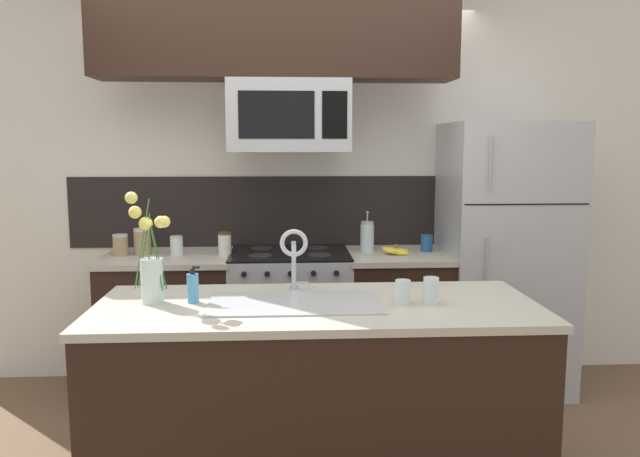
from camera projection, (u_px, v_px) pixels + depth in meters
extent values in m
plane|color=brown|center=(293.00, 457.00, 3.23)|extent=(10.00, 10.00, 0.00)
cube|color=silver|center=(332.00, 189.00, 4.33)|extent=(5.20, 0.10, 2.60)
cube|color=black|center=(289.00, 211.00, 4.28)|extent=(2.97, 0.01, 0.48)
cube|color=black|center=(170.00, 327.00, 4.01)|extent=(0.79, 0.62, 0.88)
cube|color=#B2AD9E|center=(168.00, 258.00, 3.95)|extent=(0.82, 0.65, 0.03)
cube|color=black|center=(396.00, 324.00, 4.10)|extent=(0.63, 0.62, 0.88)
cube|color=#B2AD9E|center=(397.00, 256.00, 4.04)|extent=(0.66, 0.65, 0.03)
cube|color=#A8AAAF|center=(290.00, 323.00, 4.06)|extent=(0.76, 0.62, 0.91)
cube|color=black|center=(290.00, 253.00, 3.99)|extent=(0.76, 0.62, 0.01)
cylinder|color=black|center=(260.00, 256.00, 3.85)|extent=(0.15, 0.15, 0.01)
cylinder|color=black|center=(319.00, 255.00, 3.87)|extent=(0.15, 0.15, 0.01)
cylinder|color=black|center=(262.00, 248.00, 4.12)|extent=(0.15, 0.15, 0.01)
cylinder|color=black|center=(317.00, 248.00, 4.14)|extent=(0.15, 0.15, 0.01)
cylinder|color=black|center=(244.00, 274.00, 3.67)|extent=(0.03, 0.02, 0.03)
cylinder|color=black|center=(267.00, 274.00, 3.67)|extent=(0.03, 0.02, 0.03)
cylinder|color=black|center=(290.00, 274.00, 3.68)|extent=(0.03, 0.02, 0.03)
cylinder|color=black|center=(313.00, 273.00, 3.69)|extent=(0.03, 0.02, 0.03)
cylinder|color=black|center=(336.00, 273.00, 3.70)|extent=(0.03, 0.02, 0.03)
cube|color=#A8AAAF|center=(289.00, 116.00, 3.86)|extent=(0.74, 0.40, 0.43)
cube|color=black|center=(276.00, 115.00, 3.65)|extent=(0.45, 0.00, 0.28)
cube|color=black|center=(335.00, 115.00, 3.67)|extent=(0.15, 0.00, 0.28)
cube|color=black|center=(275.00, 29.00, 3.75)|extent=(2.18, 0.34, 0.60)
cube|color=#A8AAAF|center=(503.00, 257.00, 4.10)|extent=(0.78, 0.72, 1.74)
cube|color=black|center=(527.00, 204.00, 3.69)|extent=(0.75, 0.00, 0.01)
cylinder|color=#99999E|center=(491.00, 163.00, 3.63)|extent=(0.01, 0.01, 0.31)
cylinder|color=#99999E|center=(486.00, 292.00, 3.73)|extent=(0.01, 0.01, 0.66)
cylinder|color=#997F5B|center=(121.00, 246.00, 3.93)|extent=(0.09, 0.09, 0.12)
cylinder|color=#B2B2B7|center=(120.00, 235.00, 3.92)|extent=(0.09, 0.09, 0.01)
cylinder|color=#997F5B|center=(143.00, 243.00, 3.97)|extent=(0.11, 0.11, 0.15)
cylinder|color=#B2B2B7|center=(142.00, 230.00, 3.96)|extent=(0.11, 0.11, 0.02)
cylinder|color=silver|center=(177.00, 247.00, 3.94)|extent=(0.08, 0.08, 0.11)
cylinder|color=#B2B2B7|center=(176.00, 237.00, 3.94)|extent=(0.08, 0.08, 0.01)
cylinder|color=silver|center=(225.00, 245.00, 3.93)|extent=(0.08, 0.08, 0.13)
cylinder|color=#4C331E|center=(224.00, 233.00, 3.92)|extent=(0.08, 0.08, 0.01)
ellipsoid|color=yellow|center=(395.00, 251.00, 3.96)|extent=(0.17, 0.12, 0.06)
ellipsoid|color=yellow|center=(395.00, 251.00, 3.98)|extent=(0.18, 0.09, 0.07)
ellipsoid|color=yellow|center=(397.00, 251.00, 3.96)|extent=(0.17, 0.04, 0.06)
ellipsoid|color=yellow|center=(397.00, 251.00, 3.98)|extent=(0.17, 0.09, 0.05)
ellipsoid|color=yellow|center=(398.00, 251.00, 3.96)|extent=(0.16, 0.13, 0.05)
cylinder|color=brown|center=(396.00, 247.00, 3.97)|extent=(0.02, 0.02, 0.03)
cylinder|color=silver|center=(367.00, 238.00, 4.07)|extent=(0.09, 0.09, 0.18)
cylinder|color=#A3A3AA|center=(367.00, 223.00, 4.06)|extent=(0.08, 0.08, 0.02)
cylinder|color=#A3A3AA|center=(367.00, 218.00, 4.05)|extent=(0.01, 0.01, 0.05)
sphere|color=#A3A3AA|center=(367.00, 212.00, 4.05)|extent=(0.02, 0.02, 0.02)
cylinder|color=#1E5184|center=(427.00, 243.00, 4.09)|extent=(0.08, 0.08, 0.11)
cube|color=black|center=(317.00, 405.00, 2.83)|extent=(1.93, 0.77, 0.88)
cube|color=#B2AD9E|center=(317.00, 307.00, 2.77)|extent=(1.96, 0.80, 0.03)
cube|color=#ADAFB5|center=(295.00, 303.00, 2.76)|extent=(0.76, 0.43, 0.01)
cube|color=#ADAFB5|center=(256.00, 321.00, 2.76)|extent=(0.30, 0.32, 0.15)
cube|color=#ADAFB5|center=(334.00, 319.00, 2.78)|extent=(0.30, 0.32, 0.15)
cylinder|color=#B7BABF|center=(294.00, 288.00, 3.01)|extent=(0.04, 0.04, 0.02)
cylinder|color=#B7BABF|center=(294.00, 264.00, 2.99)|extent=(0.02, 0.02, 0.22)
torus|color=#B7BABF|center=(294.00, 243.00, 2.92)|extent=(0.13, 0.02, 0.13)
cylinder|color=#B7BABF|center=(294.00, 251.00, 2.87)|extent=(0.02, 0.02, 0.06)
cube|color=#B7BABF|center=(301.00, 283.00, 3.01)|extent=(0.07, 0.01, 0.01)
cylinder|color=#4C93C6|center=(193.00, 288.00, 2.77)|extent=(0.05, 0.05, 0.13)
cylinder|color=black|center=(192.00, 271.00, 2.76)|extent=(0.02, 0.02, 0.02)
cube|color=black|center=(196.00, 267.00, 2.76)|extent=(0.03, 0.01, 0.01)
cylinder|color=silver|center=(403.00, 292.00, 2.74)|extent=(0.07, 0.07, 0.11)
cylinder|color=silver|center=(431.00, 291.00, 2.75)|extent=(0.07, 0.07, 0.12)
cylinder|color=silver|center=(152.00, 281.00, 2.76)|extent=(0.10, 0.10, 0.20)
cylinder|color=silver|center=(153.00, 295.00, 2.77)|extent=(0.09, 0.09, 0.06)
cylinder|color=#386B2D|center=(149.00, 257.00, 2.75)|extent=(0.03, 0.02, 0.29)
sphere|color=#EFE066|center=(146.00, 224.00, 2.74)|extent=(0.06, 0.06, 0.06)
cylinder|color=#386B2D|center=(158.00, 256.00, 2.74)|extent=(0.07, 0.01, 0.30)
sphere|color=#EFE066|center=(164.00, 222.00, 2.72)|extent=(0.05, 0.05, 0.05)
cylinder|color=#386B2D|center=(142.00, 244.00, 2.74)|extent=(0.08, 0.01, 0.40)
sphere|color=#EFE066|center=(131.00, 198.00, 2.71)|extent=(0.05, 0.05, 0.05)
cylinder|color=#386B2D|center=(149.00, 257.00, 2.75)|extent=(0.02, 0.01, 0.29)
sphere|color=#EFE066|center=(146.00, 225.00, 2.73)|extent=(0.05, 0.05, 0.05)
cylinder|color=#386B2D|center=(144.00, 251.00, 2.75)|extent=(0.07, 0.03, 0.34)
sphere|color=#EFE066|center=(135.00, 212.00, 2.74)|extent=(0.06, 0.06, 0.06)
cylinder|color=#386B2D|center=(156.00, 256.00, 2.73)|extent=(0.06, 0.04, 0.30)
sphere|color=#EFE066|center=(160.00, 222.00, 2.69)|extent=(0.05, 0.05, 0.05)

